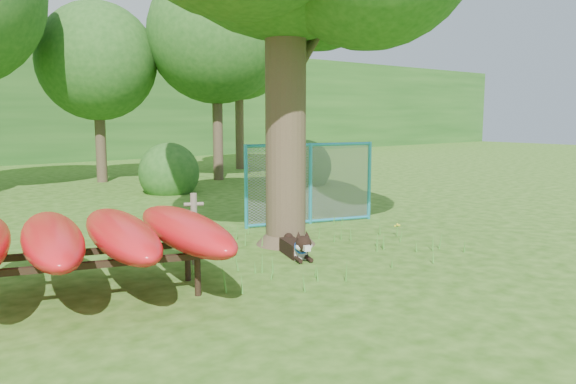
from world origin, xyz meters
TOP-DOWN VIEW (x-y plane):
  - ground at (0.00, 0.00)m, footprint 80.00×80.00m
  - wooden_post at (-1.55, 1.36)m, footprint 0.30×0.17m
  - kayak_rack at (-3.42, 0.74)m, footprint 3.60×3.89m
  - husky_dog at (-0.05, 0.66)m, footprint 0.58×1.06m
  - fence_section at (2.05, 2.70)m, footprint 2.84×0.94m
  - wildflower_clump at (2.47, 0.67)m, footprint 0.12×0.10m
  - bg_tree_c at (1.50, 13.00)m, footprint 4.00×4.00m
  - bg_tree_d at (5.00, 11.00)m, footprint 4.80×4.80m
  - bg_tree_e at (8.00, 14.00)m, footprint 4.60×4.60m
  - shrub_right at (6.50, 8.00)m, footprint 1.80×1.80m
  - shrub_mid at (2.00, 9.00)m, footprint 1.80×1.80m

SIDE VIEW (x-z plane):
  - ground at x=0.00m, z-range 0.00..0.00m
  - shrub_right at x=6.50m, z-range -0.90..0.90m
  - shrub_mid at x=2.00m, z-range -0.90..0.90m
  - husky_dog at x=-0.05m, z-range -0.07..0.42m
  - wildflower_clump at x=2.47m, z-range 0.08..0.32m
  - wooden_post at x=-1.55m, z-range 0.03..1.15m
  - kayak_rack at x=-3.42m, z-range 0.28..1.32m
  - fence_section at x=2.05m, z-range -0.57..2.30m
  - bg_tree_c at x=1.50m, z-range 1.05..7.17m
  - bg_tree_d at x=5.00m, z-range 1.33..8.83m
  - bg_tree_e at x=8.00m, z-range 1.46..9.01m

